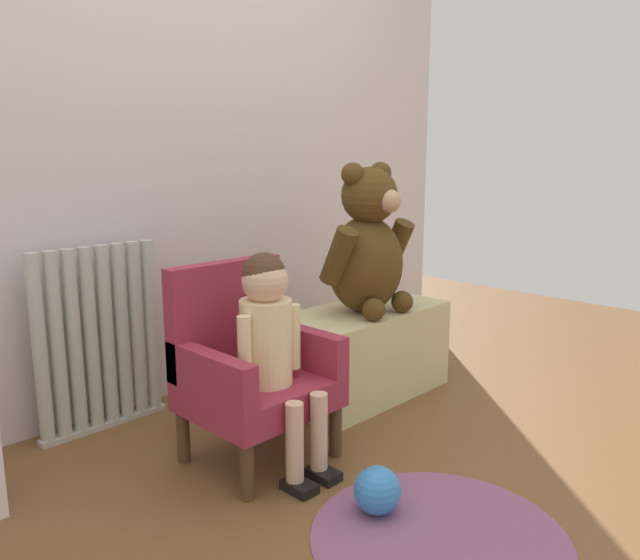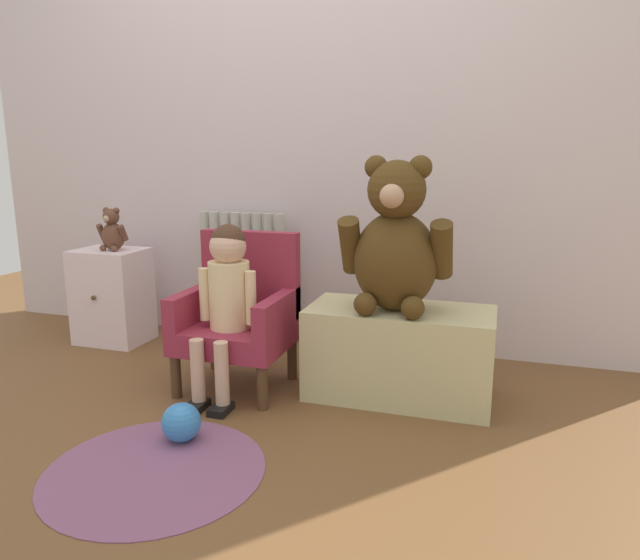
# 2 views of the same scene
# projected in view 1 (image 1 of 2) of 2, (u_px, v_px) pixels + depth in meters

# --- Properties ---
(ground_plane) EXTENTS (6.00, 6.00, 0.00)m
(ground_plane) POSITION_uv_depth(u_px,v_px,m) (391.00, 513.00, 1.81)
(ground_plane) COLOR brown
(back_wall) EXTENTS (3.80, 0.05, 2.40)m
(back_wall) POSITION_uv_depth(u_px,v_px,m) (141.00, 107.00, 2.44)
(back_wall) COLOR silver
(back_wall) RESTS_ON ground_plane
(radiator) EXTENTS (0.50, 0.05, 0.70)m
(radiator) POSITION_uv_depth(u_px,v_px,m) (99.00, 339.00, 2.31)
(radiator) COLOR #B7BBAF
(radiator) RESTS_ON ground_plane
(child_armchair) EXTENTS (0.45, 0.40, 0.66)m
(child_armchair) POSITION_uv_depth(u_px,v_px,m) (250.00, 366.00, 2.10)
(child_armchair) COLOR maroon
(child_armchair) RESTS_ON ground_plane
(child_figure) EXTENTS (0.25, 0.35, 0.72)m
(child_figure) POSITION_uv_depth(u_px,v_px,m) (271.00, 331.00, 2.00)
(child_figure) COLOR beige
(child_figure) RESTS_ON ground_plane
(low_bench) EXTENTS (0.75, 0.37, 0.38)m
(low_bench) POSITION_uv_depth(u_px,v_px,m) (364.00, 352.00, 2.66)
(low_bench) COLOR #C4BC86
(low_bench) RESTS_ON ground_plane
(large_teddy_bear) EXTENTS (0.44, 0.31, 0.61)m
(large_teddy_bear) POSITION_uv_depth(u_px,v_px,m) (367.00, 248.00, 2.53)
(large_teddy_bear) COLOR #4B3314
(large_teddy_bear) RESTS_ON low_bench
(floor_rug) EXTENTS (0.71, 0.71, 0.01)m
(floor_rug) POSITION_uv_depth(u_px,v_px,m) (440.00, 537.00, 1.69)
(floor_rug) COLOR #804E6F
(floor_rug) RESTS_ON ground_plane
(toy_ball) EXTENTS (0.14, 0.14, 0.14)m
(toy_ball) POSITION_uv_depth(u_px,v_px,m) (377.00, 490.00, 1.80)
(toy_ball) COLOR #347ECB
(toy_ball) RESTS_ON ground_plane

